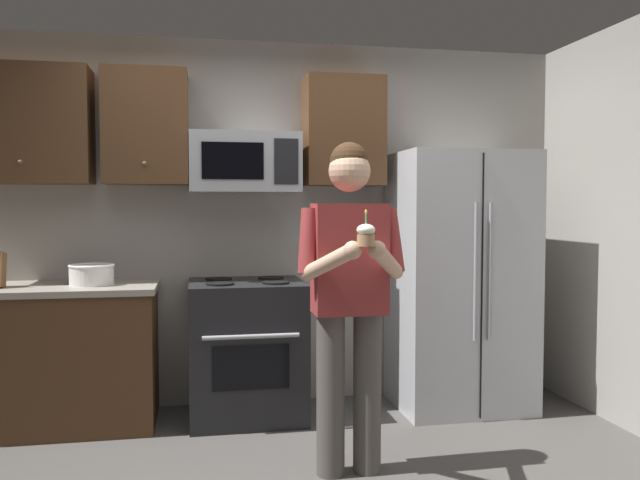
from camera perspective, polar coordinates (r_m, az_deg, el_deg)
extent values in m
cube|color=gray|center=(4.75, -5.05, 1.48)|extent=(4.40, 0.10, 2.60)
cube|color=black|center=(4.45, -6.44, -9.54)|extent=(0.76, 0.66, 0.92)
cube|color=black|center=(4.14, -6.08, -11.09)|extent=(0.48, 0.01, 0.28)
cylinder|color=#99999E|center=(4.07, -6.07, -8.44)|extent=(0.60, 0.03, 0.03)
cylinder|color=black|center=(4.23, -8.77, -3.82)|extent=(0.18, 0.18, 0.01)
cylinder|color=black|center=(4.26, -3.91, -3.75)|extent=(0.18, 0.18, 0.01)
cylinder|color=black|center=(4.51, -8.89, -3.40)|extent=(0.18, 0.18, 0.01)
cylinder|color=black|center=(4.53, -4.33, -3.34)|extent=(0.18, 0.18, 0.01)
cube|color=#9EA0A5|center=(4.48, -6.65, 6.75)|extent=(0.74, 0.40, 0.40)
cube|color=black|center=(4.27, -7.67, 6.93)|extent=(0.40, 0.01, 0.24)
cube|color=black|center=(4.30, -2.97, 6.92)|extent=(0.16, 0.01, 0.30)
cube|color=#B7BABF|center=(4.70, 12.18, -3.49)|extent=(0.90, 0.72, 1.80)
cylinder|color=gray|center=(4.32, 13.51, -2.74)|extent=(0.02, 0.02, 0.90)
cylinder|color=gray|center=(4.37, 14.71, -2.70)|extent=(0.02, 0.02, 0.90)
cube|color=black|center=(4.36, 14.04, -4.01)|extent=(0.01, 0.01, 1.74)
cube|color=#4C301C|center=(4.66, -24.38, 9.19)|extent=(0.80, 0.34, 0.76)
sphere|color=brown|center=(4.47, -24.85, 6.24)|extent=(0.03, 0.03, 0.03)
cube|color=#4C301C|center=(4.55, -15.03, 9.52)|extent=(0.55, 0.34, 0.76)
sphere|color=brown|center=(4.35, -15.16, 6.51)|extent=(0.03, 0.03, 0.03)
cube|color=#4C301C|center=(4.65, 2.04, 9.48)|extent=(0.55, 0.34, 0.76)
sphere|color=brown|center=(4.45, 2.55, 6.53)|extent=(0.03, 0.03, 0.03)
cube|color=#4C301C|center=(4.57, -23.17, -9.69)|extent=(1.40, 0.62, 0.88)
cube|color=gray|center=(4.50, -23.29, -3.96)|extent=(1.44, 0.66, 0.04)
cylinder|color=white|center=(4.42, -19.43, -2.93)|extent=(0.28, 0.28, 0.12)
torus|color=white|center=(4.42, -19.44, -2.13)|extent=(0.29, 0.29, 0.02)
cylinder|color=#4C4742|center=(3.52, 0.94, -13.43)|extent=(0.15, 0.15, 0.86)
cylinder|color=#4C4742|center=(3.57, 4.17, -13.22)|extent=(0.15, 0.15, 0.86)
cube|color=maroon|center=(3.41, 2.59, -1.65)|extent=(0.38, 0.22, 0.58)
sphere|color=tan|center=(3.41, 2.61, 6.09)|extent=(0.22, 0.22, 0.22)
sphere|color=#382314|center=(3.42, 2.57, 6.91)|extent=(0.20, 0.20, 0.20)
cylinder|color=maroon|center=(3.33, -1.05, -0.12)|extent=(0.15, 0.18, 0.35)
cylinder|color=tan|center=(3.20, 0.76, -1.99)|extent=(0.26, 0.33, 0.21)
sphere|color=tan|center=(3.08, 2.88, -0.91)|extent=(0.09, 0.09, 0.09)
cylinder|color=maroon|center=(3.44, 6.36, -0.05)|extent=(0.15, 0.18, 0.35)
cylinder|color=tan|center=(3.27, 5.92, -1.90)|extent=(0.26, 0.33, 0.21)
sphere|color=tan|center=(3.11, 5.03, -0.87)|extent=(0.09, 0.09, 0.09)
cylinder|color=#A87F56|center=(3.08, 4.05, -0.03)|extent=(0.08, 0.08, 0.06)
ellipsoid|color=white|center=(3.07, 4.06, 0.89)|extent=(0.09, 0.09, 0.06)
cylinder|color=#4CBF66|center=(3.07, 4.06, 1.77)|extent=(0.01, 0.01, 0.06)
ellipsoid|color=#FFD159|center=(3.07, 4.06, 2.47)|extent=(0.01, 0.01, 0.02)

